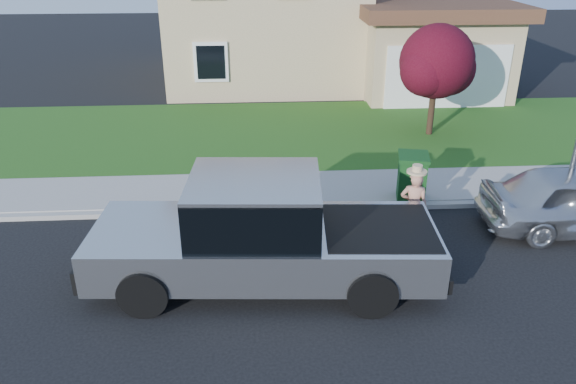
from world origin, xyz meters
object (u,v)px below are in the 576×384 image
object	(u,v)px
woman	(413,205)
trash_bin	(412,177)
pickup_truck	(263,235)
ornamental_tree	(438,65)

from	to	relation	value
woman	trash_bin	size ratio (longest dim) A/B	1.51
pickup_truck	ornamental_tree	bearing A→B (deg)	58.77
pickup_truck	trash_bin	size ratio (longest dim) A/B	5.76
pickup_truck	woman	distance (m)	3.52
pickup_truck	ornamental_tree	xyz separation A→B (m)	(5.63, 8.03, 1.34)
woman	ornamental_tree	xyz separation A→B (m)	(2.41, 6.62, 1.51)
trash_bin	pickup_truck	bearing A→B (deg)	-127.85
ornamental_tree	woman	bearing A→B (deg)	-109.96
pickup_truck	trash_bin	bearing A→B (deg)	44.08
woman	pickup_truck	bearing A→B (deg)	40.95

